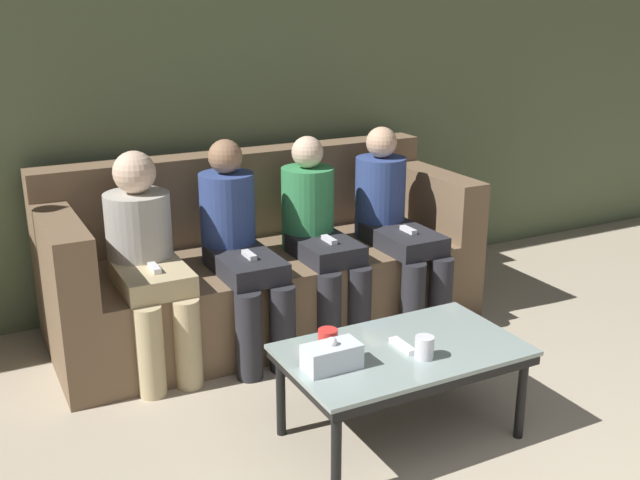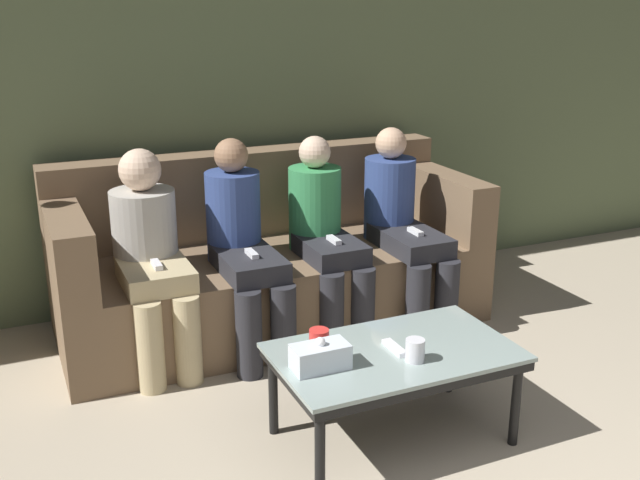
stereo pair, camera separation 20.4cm
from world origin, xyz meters
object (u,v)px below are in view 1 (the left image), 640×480
(game_remote, at_px, (403,346))
(seated_person_mid_right, at_px, (318,233))
(seated_person_right_end, at_px, (394,221))
(cup_near_right, at_px, (328,340))
(coffee_table, at_px, (402,357))
(couch, at_px, (262,265))
(tissue_box, at_px, (332,356))
(seated_person_left_end, at_px, (146,255))
(cup_near_left, at_px, (424,347))
(seated_person_mid_left, at_px, (239,245))

(game_remote, distance_m, seated_person_mid_right, 1.14)
(seated_person_right_end, bearing_deg, cup_near_right, -134.06)
(coffee_table, bearing_deg, game_remote, 88.21)
(coffee_table, bearing_deg, seated_person_mid_right, 80.39)
(cup_near_right, relative_size, seated_person_right_end, 0.09)
(couch, relative_size, seated_person_mid_right, 2.17)
(tissue_box, height_order, game_remote, tissue_box)
(couch, bearing_deg, seated_person_left_end, -162.12)
(game_remote, bearing_deg, seated_person_mid_right, 80.39)
(cup_near_left, distance_m, cup_near_right, 0.39)
(seated_person_right_end, bearing_deg, seated_person_left_end, 178.45)
(cup_near_left, distance_m, seated_person_mid_left, 1.26)
(cup_near_right, xyz_separation_m, game_remote, (0.28, -0.12, -0.04))
(game_remote, xyz_separation_m, seated_person_left_end, (-0.75, 1.13, 0.17))
(game_remote, xyz_separation_m, seated_person_mid_right, (0.19, 1.11, 0.15))
(seated_person_mid_left, relative_size, seated_person_mid_right, 1.02)
(tissue_box, height_order, seated_person_mid_right, seated_person_mid_right)
(seated_person_mid_left, bearing_deg, seated_person_left_end, 176.25)
(coffee_table, relative_size, seated_person_mid_right, 0.91)
(seated_person_right_end, bearing_deg, seated_person_mid_right, 177.08)
(tissue_box, bearing_deg, coffee_table, 3.55)
(seated_person_left_end, bearing_deg, seated_person_mid_right, -0.86)
(cup_near_left, height_order, game_remote, cup_near_left)
(seated_person_mid_left, bearing_deg, cup_near_left, -75.89)
(seated_person_mid_right, xyz_separation_m, seated_person_right_end, (0.47, -0.02, 0.00))
(couch, relative_size, cup_near_left, 25.24)
(cup_near_left, relative_size, cup_near_right, 0.98)
(coffee_table, height_order, seated_person_left_end, seated_person_left_end)
(tissue_box, bearing_deg, couch, 77.86)
(seated_person_mid_left, xyz_separation_m, seated_person_right_end, (0.94, -0.01, -0.00))
(coffee_table, xyz_separation_m, game_remote, (0.00, 0.00, 0.05))
(cup_near_right, bearing_deg, seated_person_mid_right, 64.60)
(couch, distance_m, cup_near_right, 1.27)
(cup_near_left, distance_m, seated_person_left_end, 1.47)
(cup_near_right, bearing_deg, seated_person_mid_left, 89.70)
(couch, distance_m, seated_person_mid_right, 0.41)
(couch, xyz_separation_m, seated_person_left_end, (-0.70, -0.23, 0.24))
(cup_near_right, relative_size, seated_person_left_end, 0.09)
(cup_near_left, height_order, seated_person_mid_right, seated_person_mid_right)
(couch, bearing_deg, seated_person_mid_right, -45.80)
(coffee_table, relative_size, cup_near_left, 10.63)
(coffee_table, relative_size, seated_person_mid_left, 0.90)
(cup_near_right, bearing_deg, game_remote, -22.55)
(cup_near_right, distance_m, game_remote, 0.31)
(cup_near_right, xyz_separation_m, seated_person_mid_left, (0.01, 0.98, 0.12))
(seated_person_right_end, bearing_deg, tissue_box, -131.91)
(cup_near_left, bearing_deg, game_remote, 102.63)
(couch, distance_m, game_remote, 1.36)
(cup_near_left, xyz_separation_m, seated_person_left_end, (-0.77, 1.24, 0.13))
(game_remote, bearing_deg, couch, 91.91)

